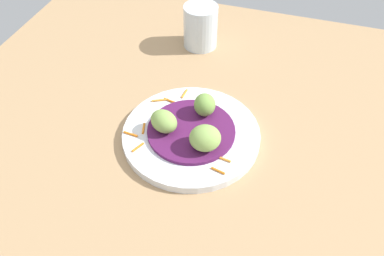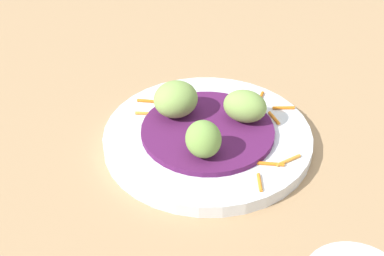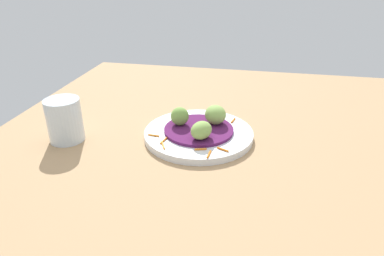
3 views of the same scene
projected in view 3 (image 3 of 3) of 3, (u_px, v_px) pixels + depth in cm
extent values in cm
cube|color=tan|center=(219.00, 139.00, 83.15)|extent=(110.00, 110.00, 2.00)
cylinder|color=silver|center=(199.00, 134.00, 81.42)|extent=(25.66, 25.66, 1.62)
cylinder|color=#51194C|center=(199.00, 130.00, 80.90)|extent=(16.34, 16.34, 0.72)
cylinder|color=orange|center=(223.00, 149.00, 72.87)|extent=(2.62, 1.51, 0.40)
cylinder|color=orange|center=(164.00, 140.00, 76.55)|extent=(1.09, 3.20, 0.40)
cylinder|color=orange|center=(233.00, 120.00, 85.94)|extent=(0.98, 2.58, 0.40)
cylinder|color=orange|center=(201.00, 149.00, 72.98)|extent=(2.59, 1.07, 0.40)
cylinder|color=orange|center=(224.00, 119.00, 86.83)|extent=(0.72, 2.13, 0.40)
cylinder|color=orange|center=(209.00, 154.00, 71.09)|extent=(0.64, 2.87, 0.40)
cylinder|color=orange|center=(163.00, 145.00, 74.56)|extent=(1.80, 3.21, 0.40)
cylinder|color=orange|center=(154.00, 135.00, 78.69)|extent=(2.72, 0.63, 0.40)
ellipsoid|color=#84A851|center=(201.00, 130.00, 75.45)|extent=(6.18, 6.71, 3.94)
ellipsoid|color=#84A851|center=(215.00, 115.00, 82.31)|extent=(6.49, 6.81, 4.51)
ellipsoid|color=#759E47|center=(180.00, 116.00, 81.62)|extent=(5.46, 5.30, 4.39)
cylinder|color=silver|center=(65.00, 120.00, 78.49)|extent=(7.95, 7.95, 10.04)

